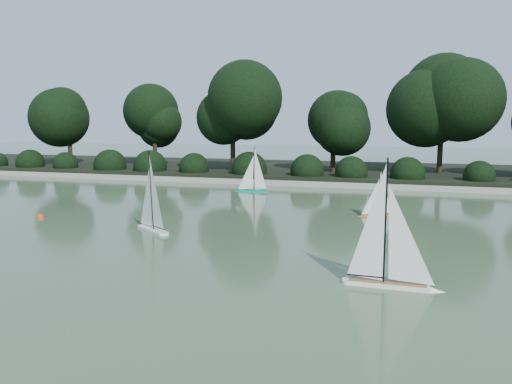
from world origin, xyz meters
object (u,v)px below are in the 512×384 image
sailboat_white_b (396,267)px  sailboat_teal (250,184)px  race_buoy (41,217)px  sailboat_white_a (150,217)px  sailboat_orange (375,209)px

sailboat_white_b → sailboat_teal: 9.77m
sailboat_teal → race_buoy: size_ratio=9.38×
race_buoy → sailboat_white_b: bearing=-19.1°
sailboat_white_b → race_buoy: (-8.21, 2.85, -0.29)m
sailboat_white_a → sailboat_white_b: size_ratio=0.94×
sailboat_white_b → race_buoy: 8.69m
sailboat_orange → race_buoy: 8.00m
sailboat_white_b → sailboat_teal: bearing=119.0°
sailboat_white_a → sailboat_white_b: bearing=-25.0°
sailboat_white_b → sailboat_orange: 5.30m
sailboat_orange → race_buoy: (-7.62, -2.42, -0.19)m
sailboat_white_b → sailboat_orange: (-0.59, 5.27, -0.10)m
sailboat_white_a → race_buoy: sailboat_white_a is taller
sailboat_white_a → race_buoy: (-3.20, 0.51, -0.28)m
race_buoy → sailboat_white_a: bearing=-9.0°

